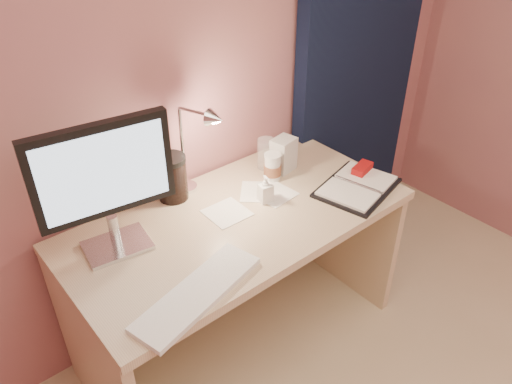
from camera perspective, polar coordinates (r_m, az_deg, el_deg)
room at (r=2.63m, az=10.46°, el=15.78°), size 3.50×3.50×3.50m
desk at (r=2.20m, az=-3.14°, el=-6.61°), size 1.40×0.70×0.73m
monitor at (r=1.75m, az=-16.97°, el=1.53°), size 0.48×0.20×0.51m
keyboard at (r=1.68m, az=-6.63°, el=-11.39°), size 0.52×0.26×0.02m
planner at (r=2.21m, az=11.52°, el=0.78°), size 0.41×0.34×0.06m
paper_a at (r=2.14m, az=2.13°, el=-0.21°), size 0.17×0.17×0.00m
paper_b at (r=2.03m, az=-3.35°, el=-2.38°), size 0.16×0.16×0.00m
paper_c at (r=2.15m, az=0.42°, el=0.02°), size 0.23×0.23×0.00m
coffee_cup at (r=2.21m, az=1.90°, el=2.82°), size 0.08×0.08×0.13m
clear_cup at (r=2.29m, az=1.16°, el=4.41°), size 0.08×0.08×0.14m
bowl at (r=2.45m, az=2.91°, el=5.14°), size 0.16×0.16×0.04m
lotion_bottle at (r=2.06m, az=1.07°, el=0.38°), size 0.06×0.06×0.12m
dark_jar at (r=2.10m, az=-9.56°, el=1.38°), size 0.12×0.12×0.18m
product_box at (r=2.27m, az=3.16°, el=4.31°), size 0.12×0.10×0.16m
desk_lamp at (r=1.97m, az=-7.98°, el=4.98°), size 0.16×0.25×0.41m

